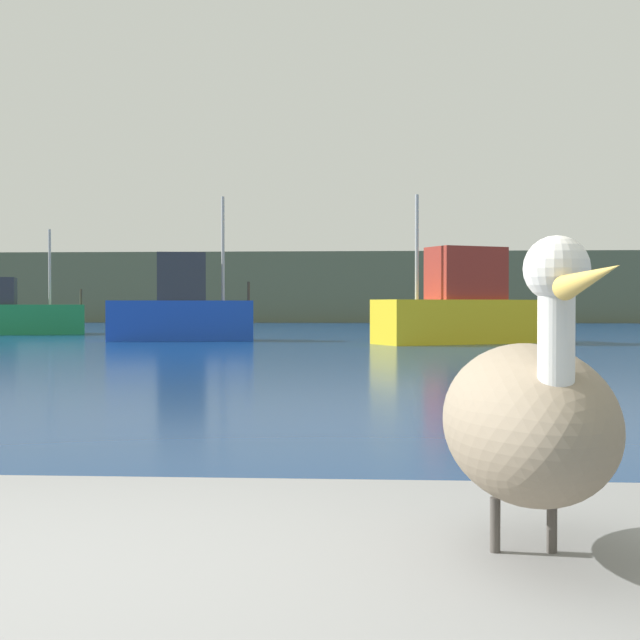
{
  "coord_description": "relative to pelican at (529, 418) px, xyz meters",
  "views": [
    {
      "loc": [
        1.0,
        -2.31,
        1.35
      ],
      "look_at": [
        -0.12,
        15.51,
        1.03
      ],
      "focal_mm": 51.15,
      "sensor_mm": 36.0,
      "label": 1
    }
  ],
  "objects": [
    {
      "name": "pelican",
      "position": [
        0.0,
        0.0,
        0.0
      ],
      "size": [
        0.51,
        1.31,
        0.88
      ],
      "rotation": [
        0.0,
        0.0,
        -1.52
      ],
      "color": "gray",
      "rests_on": "pier_dock"
    },
    {
      "name": "fishing_boat_yellow",
      "position": [
        2.56,
        28.57,
        0.15
      ],
      "size": [
        6.47,
        4.58,
        4.96
      ],
      "rotation": [
        0.0,
        0.0,
        3.62
      ],
      "color": "yellow",
      "rests_on": "ground"
    },
    {
      "name": "hillside_backdrop",
      "position": [
        -1.43,
        69.12,
        1.5
      ],
      "size": [
        140.0,
        14.71,
        5.07
      ],
      "primitive_type": "cube",
      "color": "#5B664C",
      "rests_on": "ground"
    },
    {
      "name": "fishing_boat_blue",
      "position": [
        -7.62,
        30.35,
        0.13
      ],
      "size": [
        5.44,
        2.66,
        5.29
      ],
      "rotation": [
        0.0,
        0.0,
        0.23
      ],
      "color": "blue",
      "rests_on": "ground"
    }
  ]
}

